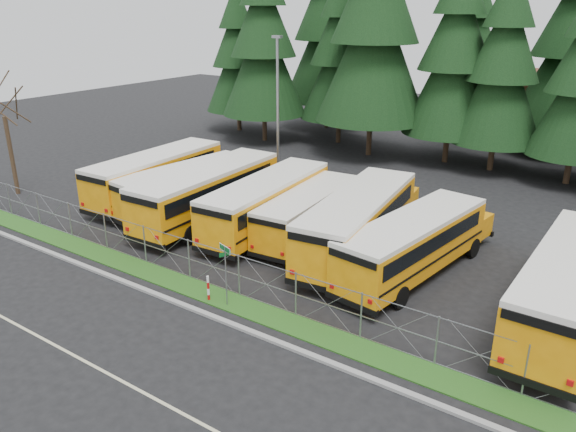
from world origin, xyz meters
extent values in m
plane|color=black|center=(0.00, 0.00, 0.00)|extent=(120.00, 120.00, 0.00)
cube|color=gray|center=(0.00, -3.10, 0.06)|extent=(50.00, 0.25, 0.12)
cube|color=#1B4A15|center=(0.00, -1.70, 0.03)|extent=(50.00, 1.40, 0.06)
cube|color=beige|center=(0.00, -8.00, 0.01)|extent=(50.00, 0.12, 0.01)
cylinder|color=gray|center=(-0.89, -1.98, 1.40)|extent=(0.06, 0.06, 2.80)
cube|color=#0B5220|center=(-0.89, -1.98, 2.68)|extent=(0.77, 0.28, 0.22)
cube|color=white|center=(-0.89, -1.98, 2.68)|extent=(0.80, 0.28, 0.26)
cube|color=#0B5220|center=(-0.89, -1.98, 2.44)|extent=(0.20, 0.53, 0.18)
cylinder|color=#B20C0C|center=(-1.82, -2.11, 0.60)|extent=(0.11, 0.11, 1.20)
cylinder|color=gray|center=(-9.88, 14.43, 5.00)|extent=(0.20, 0.20, 10.00)
cube|color=gray|center=(-9.88, 14.43, 10.05)|extent=(0.70, 0.35, 0.18)
camera|label=1|loc=(13.27, -17.95, 12.17)|focal=35.00mm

